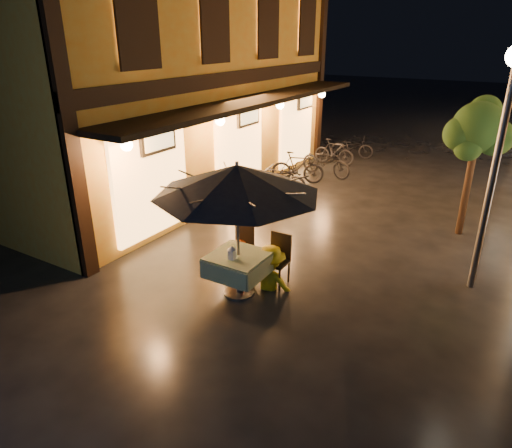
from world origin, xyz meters
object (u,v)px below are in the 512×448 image
Objects in this scene: streetlamp_near at (503,130)px; person_yellow at (270,247)px; table_lantern at (232,252)px; bicycle_0 at (246,193)px; patio_umbrella at (237,180)px; person_orange at (238,241)px; cafe_table at (238,264)px.

person_yellow is (-3.21, -1.95, -2.12)m from streetlamp_near.
table_lantern is at bearing 50.63° from person_yellow.
streetlamp_near is 2.38× the size of bicycle_0.
patio_umbrella is 1.48m from person_yellow.
streetlamp_near is 4.87m from table_lantern.
bicycle_0 is (-2.55, 3.19, -0.34)m from person_yellow.
table_lantern is 4.49m from bicycle_0.
person_orange is (-0.37, 0.76, -0.19)m from table_lantern.
patio_umbrella is 4.62m from bicycle_0.
person_orange is 0.73m from person_yellow.
person_orange is at bearing -17.12° from person_yellow.
person_yellow is 4.09m from bicycle_0.
cafe_table is at bearing 42.62° from person_yellow.
patio_umbrella is (-3.57, -2.46, -0.77)m from streetlamp_near.
table_lantern is at bearing -90.00° from cafe_table.
streetlamp_near is 4.31m from person_yellow.
bicycle_0 is (-5.76, 1.24, -2.45)m from streetlamp_near.
person_yellow is at bearing -148.77° from streetlamp_near.
bicycle_0 is at bearing 120.64° from cafe_table.
cafe_table is at bearing -145.42° from streetlamp_near.
patio_umbrella is 1.77× the size of person_yellow.
patio_umbrella is 1.94× the size of person_orange.
bicycle_0 is at bearing 120.64° from patio_umbrella.
streetlamp_near is 16.92× the size of table_lantern.
table_lantern is at bearing 131.51° from person_orange.
bicycle_0 is (-1.82, 3.13, -0.27)m from person_orange.
table_lantern is 0.87m from person_orange.
table_lantern is 0.17× the size of person_orange.
person_yellow is (0.36, 0.51, -1.35)m from patio_umbrella.
patio_umbrella is 1.25m from table_lantern.
table_lantern is 0.16× the size of person_yellow.
patio_umbrella is at bearing -26.57° from cafe_table.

